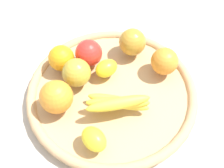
# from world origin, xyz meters

# --- Properties ---
(ground_plane) EXTENTS (2.40, 2.40, 0.00)m
(ground_plane) POSITION_xyz_m (0.00, 0.00, 0.00)
(ground_plane) COLOR #BEB3A5
(ground_plane) RESTS_ON ground
(basket) EXTENTS (0.46, 0.46, 0.04)m
(basket) POSITION_xyz_m (0.00, 0.00, 0.02)
(basket) COLOR tan
(basket) RESTS_ON ground_plane
(banana_bunch) EXTENTS (0.10, 0.16, 0.06)m
(banana_bunch) POSITION_xyz_m (-0.06, -0.03, 0.07)
(banana_bunch) COLOR yellow
(banana_bunch) RESTS_ON basket
(lemon_1) EXTENTS (0.08, 0.08, 0.05)m
(lemon_1) POSITION_xyz_m (0.04, 0.03, 0.06)
(lemon_1) COLOR yellow
(lemon_1) RESTS_ON basket
(orange_0) EXTENTS (0.10, 0.10, 0.07)m
(orange_0) POSITION_xyz_m (0.10, -0.12, 0.08)
(orange_0) COLOR orange
(orange_0) RESTS_ON basket
(orange_1) EXTENTS (0.10, 0.10, 0.08)m
(orange_1) POSITION_xyz_m (-0.09, 0.12, 0.08)
(orange_1) COLOR orange
(orange_1) RESTS_ON basket
(apple_0) EXTENTS (0.11, 0.11, 0.08)m
(apple_0) POSITION_xyz_m (0.00, 0.09, 0.08)
(apple_0) COLOR gold
(apple_0) RESTS_ON basket
(apple_2) EXTENTS (0.10, 0.10, 0.08)m
(apple_2) POSITION_xyz_m (0.14, -0.02, 0.08)
(apple_2) COLOR #BA872C
(apple_2) RESTS_ON basket
(apple_1) EXTENTS (0.10, 0.10, 0.07)m
(apple_1) POSITION_xyz_m (0.07, 0.08, 0.08)
(apple_1) COLOR red
(apple_1) RESTS_ON basket
(lemon_0) EXTENTS (0.08, 0.08, 0.05)m
(lemon_0) POSITION_xyz_m (-0.16, -0.00, 0.06)
(lemon_0) COLOR yellow
(lemon_0) RESTS_ON basket
(orange_2) EXTENTS (0.10, 0.10, 0.07)m
(orange_2) POSITION_xyz_m (0.04, 0.15, 0.08)
(orange_2) COLOR orange
(orange_2) RESTS_ON basket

